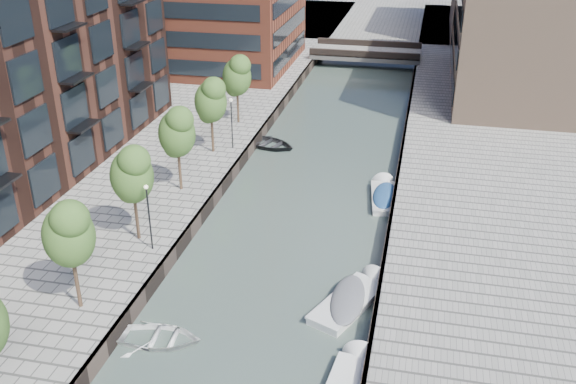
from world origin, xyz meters
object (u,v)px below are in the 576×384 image
(tree_6, at_px, (237,74))
(motorboat_4, at_px, (353,299))
(car, at_px, (463,73))
(tree_2, at_px, (68,232))
(sloop_4, at_px, (268,146))
(tree_4, at_px, (177,131))
(tree_5, at_px, (211,99))
(bridge, at_px, (366,53))
(tree_3, at_px, (131,173))
(motorboat_3, at_px, (384,195))
(sloop_3, at_px, (159,341))

(tree_6, distance_m, motorboat_4, 27.30)
(tree_6, xyz_separation_m, car, (19.76, 18.24, -3.66))
(tree_2, xyz_separation_m, sloop_4, (3.35, 25.32, -5.31))
(tree_4, xyz_separation_m, sloop_4, (3.35, 11.32, -5.31))
(motorboat_4, bearing_deg, tree_5, 129.10)
(bridge, xyz_separation_m, tree_3, (-8.50, -47.00, 3.92))
(car, bearing_deg, tree_3, -131.68)
(tree_6, height_order, car, tree_6)
(motorboat_3, bearing_deg, bridge, 98.35)
(sloop_3, height_order, motorboat_4, motorboat_4)
(tree_2, relative_size, car, 1.56)
(tree_3, height_order, tree_6, same)
(bridge, relative_size, motorboat_4, 2.21)
(motorboat_4, bearing_deg, tree_3, 170.09)
(sloop_3, bearing_deg, tree_3, 24.87)
(bridge, relative_size, tree_2, 2.18)
(bridge, bearing_deg, motorboat_3, -81.65)
(tree_2, relative_size, sloop_3, 1.40)
(tree_2, bearing_deg, sloop_3, -7.70)
(tree_2, xyz_separation_m, tree_3, (0.00, 7.00, 0.00))
(tree_4, xyz_separation_m, tree_5, (0.00, 7.00, 0.00))
(sloop_3, xyz_separation_m, sloop_4, (-1.05, 25.91, 0.00))
(tree_6, height_order, sloop_3, tree_6)
(tree_4, distance_m, car, 37.99)
(tree_3, distance_m, tree_4, 7.00)
(bridge, relative_size, car, 3.42)
(tree_2, xyz_separation_m, sloop_3, (4.40, -0.59, -5.31))
(sloop_4, bearing_deg, tree_2, -168.16)
(tree_3, bearing_deg, tree_4, 90.00)
(tree_3, relative_size, car, 1.56)
(tree_3, height_order, motorboat_4, tree_3)
(tree_6, bearing_deg, sloop_4, -38.69)
(motorboat_4, xyz_separation_m, car, (6.50, 41.56, 1.42))
(tree_6, xyz_separation_m, motorboat_3, (13.84, -10.39, -5.10))
(motorboat_4, bearing_deg, sloop_3, -149.22)
(sloop_4, xyz_separation_m, car, (16.41, 20.92, 1.65))
(bridge, distance_m, car, 13.68)
(bridge, bearing_deg, tree_5, -104.44)
(tree_3, bearing_deg, tree_5, 90.00)
(tree_3, distance_m, motorboat_4, 14.39)
(sloop_3, bearing_deg, sloop_4, -2.89)
(tree_3, bearing_deg, bridge, 79.75)
(tree_6, bearing_deg, motorboat_4, -60.38)
(tree_5, bearing_deg, tree_4, -90.00)
(tree_3, bearing_deg, motorboat_4, -9.91)
(bridge, bearing_deg, tree_6, -108.10)
(sloop_3, distance_m, motorboat_3, 20.51)
(tree_6, xyz_separation_m, motorboat_4, (13.26, -23.32, -5.08))
(tree_2, xyz_separation_m, motorboat_4, (13.26, 4.68, -5.08))
(car, bearing_deg, motorboat_3, -116.63)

